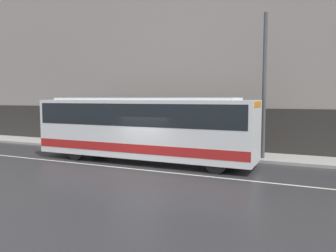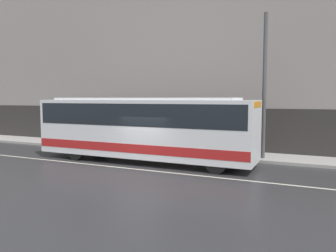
% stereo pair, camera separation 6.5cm
% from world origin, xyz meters
% --- Properties ---
extents(ground_plane, '(60.00, 60.00, 0.00)m').
position_xyz_m(ground_plane, '(0.00, 0.00, 0.00)').
color(ground_plane, '#2D2D30').
extents(sidewalk, '(60.00, 2.69, 0.16)m').
position_xyz_m(sidewalk, '(0.00, 5.34, 0.08)').
color(sidewalk, '#A09E99').
rests_on(sidewalk, ground_plane).
extents(building_facade, '(60.00, 0.35, 11.91)m').
position_xyz_m(building_facade, '(0.00, 6.83, 5.75)').
color(building_facade, gray).
rests_on(building_facade, ground_plane).
extents(lane_stripe, '(54.00, 0.14, 0.01)m').
position_xyz_m(lane_stripe, '(0.00, 0.00, 0.00)').
color(lane_stripe, beige).
rests_on(lane_stripe, ground_plane).
extents(transit_bus, '(12.02, 2.57, 3.45)m').
position_xyz_m(transit_bus, '(-0.74, 1.79, 1.94)').
color(transit_bus, white).
rests_on(transit_bus, ground_plane).
extents(utility_pole_near, '(0.21, 0.21, 7.78)m').
position_xyz_m(utility_pole_near, '(5.11, 4.71, 4.05)').
color(utility_pole_near, '#4C4C4F').
rests_on(utility_pole_near, sidewalk).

